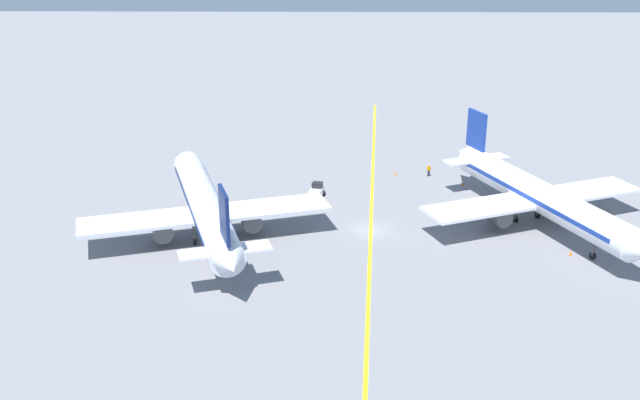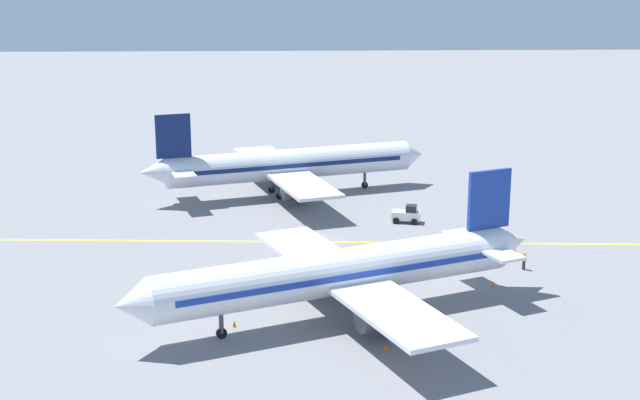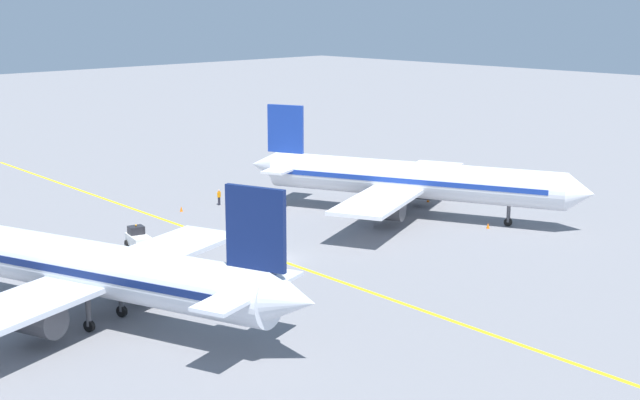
{
  "view_description": "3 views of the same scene",
  "coord_description": "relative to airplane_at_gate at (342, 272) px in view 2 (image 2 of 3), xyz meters",
  "views": [
    {
      "loc": [
        4.68,
        80.21,
        34.96
      ],
      "look_at": [
        5.92,
        1.43,
        4.32
      ],
      "focal_mm": 42.0,
      "sensor_mm": 36.0,
      "label": 1
    },
    {
      "loc": [
        -85.21,
        2.24,
        27.16
      ],
      "look_at": [
        -0.8,
        -0.85,
        4.58
      ],
      "focal_mm": 50.0,
      "sensor_mm": 36.0,
      "label": 2
    },
    {
      "loc": [
        47.28,
        54.3,
        21.19
      ],
      "look_at": [
        -5.14,
        0.2,
        4.28
      ],
      "focal_mm": 50.0,
      "sensor_mm": 36.0,
      "label": 3
    }
  ],
  "objects": [
    {
      "name": "ground_plane",
      "position": [
        19.53,
        1.93,
        -3.71
      ],
      "size": [
        400.0,
        400.0,
        0.0
      ],
      "primitive_type": "plane",
      "color": "slate"
    },
    {
      "name": "apron_yellow_centreline",
      "position": [
        19.53,
        1.93,
        -3.71
      ],
      "size": [
        7.72,
        119.8,
        0.01
      ],
      "primitive_type": "cube",
      "rotation": [
        0.0,
        0.0,
        -0.06
      ],
      "color": "yellow",
      "rests_on": "ground"
    },
    {
      "name": "airplane_at_gate",
      "position": [
        0.0,
        0.0,
        0.0
      ],
      "size": [
        27.84,
        33.91,
        10.6
      ],
      "color": "white",
      "rests_on": "ground"
    },
    {
      "name": "airplane_adjacent_stand",
      "position": [
        38.35,
        4.26,
        0.0
      ],
      "size": [
        28.27,
        34.73,
        10.6
      ],
      "color": "silver",
      "rests_on": "ground"
    },
    {
      "name": "baggage_tug_white",
      "position": [
        26.09,
        -8.57,
        -2.81
      ],
      "size": [
        2.33,
        3.27,
        2.11
      ],
      "color": "white",
      "rests_on": "ground"
    },
    {
      "name": "ground_crew_worker",
      "position": [
        10.51,
        -17.25,
        -2.8
      ],
      "size": [
        0.55,
        0.33,
        1.68
      ],
      "color": "#23232D",
      "rests_on": "ground"
    },
    {
      "name": "traffic_cone_near_nose",
      "position": [
        -6.55,
        -2.77,
        -3.43
      ],
      "size": [
        0.32,
        0.32,
        0.55
      ],
      "primitive_type": "cone",
      "color": "orange",
      "rests_on": "ground"
    },
    {
      "name": "traffic_cone_mid_apron",
      "position": [
        -1.76,
        8.44,
        -3.43
      ],
      "size": [
        0.32,
        0.32,
        0.55
      ],
      "primitive_type": "cone",
      "color": "orange",
      "rests_on": "ground"
    },
    {
      "name": "traffic_cone_by_wingtip",
      "position": [
        15.13,
        -17.62,
        -3.43
      ],
      "size": [
        0.32,
        0.32,
        0.55
      ],
      "primitive_type": "cone",
      "color": "orange",
      "rests_on": "ground"
    },
    {
      "name": "traffic_cone_far_edge",
      "position": [
        6.19,
        -13.48,
        -3.43
      ],
      "size": [
        0.32,
        0.32,
        0.55
      ],
      "primitive_type": "cone",
      "color": "orange",
      "rests_on": "ground"
    }
  ]
}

